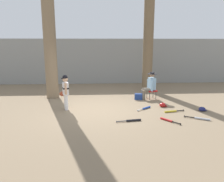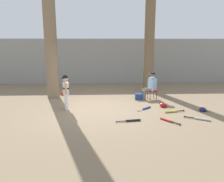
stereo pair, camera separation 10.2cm
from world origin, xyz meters
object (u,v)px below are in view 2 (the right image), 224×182
bat_black_composite (131,120)px  bat_red_barrel (168,120)px  young_ballplayer (66,90)px  batting_helmet_navy (203,110)px  tree_behind_spectator (149,38)px  bat_blue_youth (146,108)px  bat_yellow_trainer (172,111)px  folding_stool (152,91)px  seated_spectator (150,85)px  bat_aluminum_silver (200,119)px  tree_near_player (51,39)px  batting_helmet_red (163,105)px  handbag_beside_stool (139,97)px

bat_black_composite → bat_red_barrel: bearing=-2.2°
young_ballplayer → bat_red_barrel: young_ballplayer is taller
batting_helmet_navy → bat_black_composite: bearing=-161.0°
tree_behind_spectator → bat_blue_youth: 4.46m
bat_yellow_trainer → folding_stool: bearing=98.5°
seated_spectator → bat_red_barrel: seated_spectator is taller
seated_spectator → bat_aluminum_silver: 3.04m
tree_near_player → bat_aluminum_silver: tree_near_player is taller
bat_red_barrel → bat_yellow_trainer: bearing=64.8°
tree_behind_spectator → batting_helmet_navy: tree_behind_spectator is taller
young_ballplayer → batting_helmet_red: bearing=1.9°
folding_stool → seated_spectator: bearing=-169.1°
young_ballplayer → tree_behind_spectator: bearing=41.7°
young_ballplayer → bat_black_composite: (2.27, -1.45, -0.71)m
tree_behind_spectator → young_ballplayer: 5.43m
tree_near_player → batting_helmet_navy: tree_near_player is taller
bat_blue_youth → batting_helmet_navy: batting_helmet_navy is taller
bat_black_composite → folding_stool: bearing=65.6°
folding_stool → bat_black_composite: (-1.30, -2.86, -0.33)m
folding_stool → bat_blue_youth: bearing=-110.8°
tree_near_player → bat_red_barrel: tree_near_player is taller
bat_aluminum_silver → bat_yellow_trainer: 1.06m
bat_black_composite → bat_blue_youth: same height
folding_stool → bat_yellow_trainer: size_ratio=0.61×
tree_behind_spectator → folding_stool: bearing=-96.2°
tree_behind_spectator → batting_helmet_red: 4.17m
bat_red_barrel → tree_near_player: bearing=141.4°
handbag_beside_stool → bat_black_composite: bearing=-104.2°
bat_black_composite → tree_near_player: bearing=132.8°
seated_spectator → bat_red_barrel: bearing=-90.8°
tree_near_player → bat_red_barrel: bearing=-38.6°
tree_near_player → bat_blue_youth: bearing=-28.2°
tree_near_player → tree_behind_spectator: (4.66, 1.42, 0.07)m
bat_yellow_trainer → young_ballplayer: bearing=171.6°
tree_near_player → folding_stool: 5.02m
handbag_beside_stool → bat_aluminum_silver: bearing=-60.3°
bat_aluminum_silver → bat_red_barrel: (-1.10, -0.10, 0.00)m
folding_stool → seated_spectator: 0.29m
bat_aluminum_silver → seated_spectator: bearing=110.8°
bat_black_composite → batting_helmet_red: 2.15m
batting_helmet_navy → batting_helmet_red: (-1.28, 0.64, 0.00)m
tree_behind_spectator → handbag_beside_stool: tree_behind_spectator is taller
tree_near_player → handbag_beside_stool: (3.86, -0.62, -2.49)m
bat_black_composite → batting_helmet_navy: batting_helmet_navy is taller
seated_spectator → bat_black_composite: (-1.20, -2.84, -0.61)m
tree_near_player → bat_aluminum_silver: (5.41, -3.35, -2.58)m
tree_near_player → young_ballplayer: (0.88, -1.95, -1.87)m
folding_stool → batting_helmet_navy: size_ratio=1.60×
tree_near_player → young_ballplayer: size_ratio=4.54×
tree_behind_spectator → bat_yellow_trainer: size_ratio=7.87×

